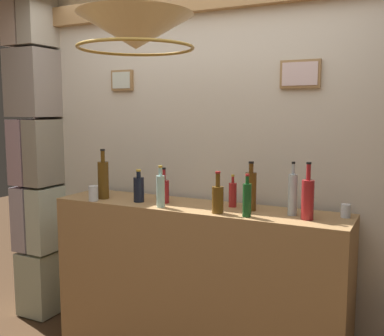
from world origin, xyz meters
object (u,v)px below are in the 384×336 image
Objects in this scene: liquor_bottle_port at (164,191)px; liquor_bottle_whiskey at (139,189)px; liquor_bottle_brandy at (103,179)px; pendant_lamp at (136,33)px; liquor_bottle_tequila at (247,199)px; glass_tumbler_rocks at (346,211)px; liquor_bottle_rum at (233,194)px; liquor_bottle_vodka at (293,194)px; liquor_bottle_bourbon at (251,190)px; liquor_bottle_amaro at (308,198)px; liquor_bottle_gin at (218,198)px; glass_tumbler_highball at (93,193)px; liquor_bottle_mezcal at (161,190)px.

liquor_bottle_port is 0.18m from liquor_bottle_whiskey.
pendant_lamp is (0.65, -0.55, 0.85)m from liquor_bottle_brandy.
liquor_bottle_tequila is 3.25× the size of glass_tumbler_rocks.
pendant_lamp is (-0.25, -0.70, 0.91)m from liquor_bottle_rum.
pendant_lamp reaches higher than liquor_bottle_vodka.
liquor_bottle_tequila is 0.79× the size of liquor_bottle_vodka.
liquor_bottle_whiskey is 0.37× the size of pendant_lamp.
liquor_bottle_amaro is (0.36, -0.08, -0.00)m from liquor_bottle_bourbon.
liquor_bottle_gin is 0.77× the size of liquor_bottle_amaro.
liquor_bottle_gin is 0.80× the size of liquor_bottle_vodka.
glass_tumbler_highball is (-0.91, -0.25, -0.03)m from liquor_bottle_rum.
liquor_bottle_amaro is at bearing -141.85° from glass_tumbler_rocks.
liquor_bottle_vodka is (1.02, 0.07, 0.04)m from liquor_bottle_whiskey.
liquor_bottle_vodka is 4.11× the size of glass_tumbler_rocks.
liquor_bottle_tequila reaches higher than glass_tumbler_rocks.
glass_tumbler_rocks is 1.52m from pendant_lamp.
liquor_bottle_port is at bearing 7.31° from liquor_bottle_brandy.
liquor_bottle_bourbon is 1.15m from pendant_lamp.
liquor_bottle_amaro is at bearing 37.69° from pendant_lamp.
glass_tumbler_rocks is at bearing 1.71° from liquor_bottle_rum.
pendant_lamp reaches higher than glass_tumbler_rocks.
liquor_bottle_mezcal reaches higher than liquor_bottle_whiskey.
liquor_bottle_tequila is (0.19, -0.01, 0.01)m from liquor_bottle_gin.
liquor_bottle_brandy is (-0.45, -0.06, 0.06)m from liquor_bottle_port.
glass_tumbler_rocks is (1.13, 0.11, -0.04)m from liquor_bottle_port.
liquor_bottle_brandy is 1.40m from liquor_bottle_amaro.
pendant_lamp reaches higher than liquor_bottle_rum.
pendant_lamp is (0.66, -0.46, 0.94)m from glass_tumbler_highball.
liquor_bottle_gin is 2.44× the size of glass_tumbler_highball.
liquor_bottle_rum reaches higher than glass_tumbler_highball.
liquor_bottle_tequila is (0.62, -0.13, 0.02)m from liquor_bottle_port.
liquor_bottle_brandy reaches higher than liquor_bottle_tequila.
liquor_bottle_mezcal is at bearing -151.84° from liquor_bottle_rum.
glass_tumbler_highball is at bearing -96.63° from liquor_bottle_brandy.
liquor_bottle_mezcal is at bearing -169.17° from liquor_bottle_vodka.
liquor_bottle_gin is at bearing -133.03° from liquor_bottle_bourbon.
liquor_bottle_port is at bearing 165.04° from liquor_bottle_gin.
liquor_bottle_amaro is at bearing -32.16° from liquor_bottle_vodka.
liquor_bottle_whiskey is 1.12m from liquor_bottle_amaro.
liquor_bottle_whiskey is 1.32m from glass_tumbler_rocks.
liquor_bottle_bourbon is at bearing 167.60° from liquor_bottle_amaro.
liquor_bottle_port reaches higher than glass_tumbler_highball.
liquor_bottle_mezcal is (0.22, -0.08, 0.02)m from liquor_bottle_whiskey.
glass_tumbler_rocks is (0.69, 0.02, -0.04)m from liquor_bottle_rum.
glass_tumbler_highball is (-0.46, -0.16, -0.03)m from liquor_bottle_port.
liquor_bottle_amaro is 1.22× the size of liquor_bottle_mezcal.
liquor_bottle_amaro is (1.12, 0.01, 0.03)m from liquor_bottle_whiskey.
liquor_bottle_amaro reaches higher than liquor_bottle_whiskey.
liquor_bottle_port reaches higher than glass_tumbler_rocks.
glass_tumbler_rocks is at bearing 9.47° from glass_tumbler_highball.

